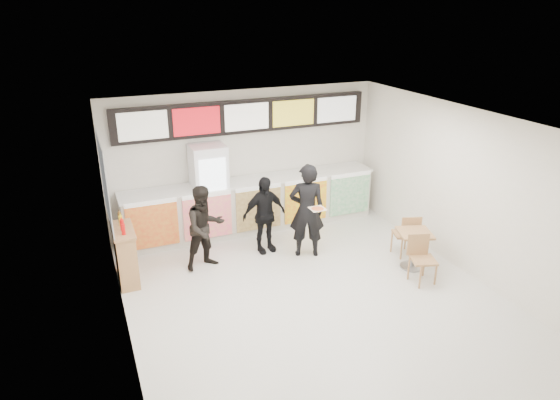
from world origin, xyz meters
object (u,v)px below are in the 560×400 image
customer_left (205,228)px  cafe_table (414,243)px  service_counter (253,205)px  condiment_ledge (126,255)px  customer_main (307,211)px  customer_mid (264,215)px  drinks_fridge (210,192)px

customer_left → cafe_table: bearing=-35.4°
service_counter → cafe_table: size_ratio=3.61×
service_counter → condiment_ledge: bearing=-156.6°
customer_main → customer_mid: 0.86m
cafe_table → drinks_fridge: bearing=156.1°
service_counter → customer_left: (-1.38, -1.26, 0.23)m
service_counter → customer_left: customer_left is taller
drinks_fridge → cafe_table: 4.21m
cafe_table → condiment_ledge: (-5.00, 1.56, 0.01)m
service_counter → drinks_fridge: 1.03m
customer_left → customer_mid: (1.24, 0.20, -0.02)m
customer_main → cafe_table: size_ratio=1.22×
customer_mid → cafe_table: 2.89m
drinks_fridge → cafe_table: size_ratio=1.30×
customer_left → cafe_table: size_ratio=1.05×
service_counter → cafe_table: (2.18, -2.78, -0.06)m
drinks_fridge → customer_main: drinks_fridge is taller
cafe_table → service_counter: bearing=146.1°
customer_left → condiment_ledge: (-1.44, 0.04, -0.29)m
condiment_ledge → service_counter: bearing=23.4°
service_counter → customer_main: size_ratio=2.96×
customer_main → customer_mid: (-0.70, 0.47, -0.16)m
cafe_table → condiment_ledge: size_ratio=1.28×
customer_left → condiment_ledge: size_ratio=1.33×
cafe_table → condiment_ledge: condiment_ledge is taller
customer_left → cafe_table: (3.56, -1.51, -0.30)m
customer_main → condiment_ledge: (-3.38, 0.31, -0.42)m
customer_left → customer_mid: size_ratio=1.03×
customer_mid → condiment_ledge: 2.70m
customer_mid → customer_main: bearing=-40.5°
drinks_fridge → customer_mid: bearing=-53.7°
service_counter → drinks_fridge: size_ratio=2.78×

